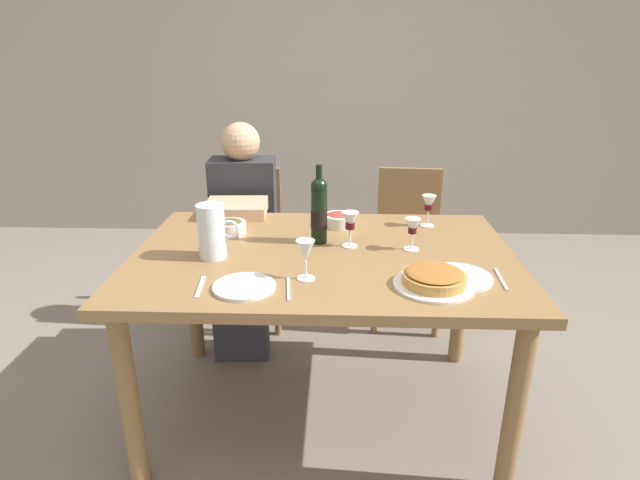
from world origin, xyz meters
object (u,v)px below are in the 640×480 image
Objects in this scene: water_pitcher at (212,235)px; dinner_plate_right_setting at (458,277)px; wine_glass_centre at (429,205)px; olive_bowl at (231,227)px; baked_tart at (434,279)px; chair_right at (408,236)px; dining_table at (323,274)px; chair_left at (249,236)px; diner_left at (242,231)px; wine_glass_left_diner at (350,223)px; dinner_plate_left_setting at (244,287)px; wine_glass_spare at (306,252)px; wine_bottle at (319,210)px; salad_bowl at (339,219)px; wine_glass_right_diner at (412,228)px.

water_pitcher is 0.92m from dinner_plate_right_setting.
olive_bowl is at bearing -171.00° from wine_glass_centre.
baked_tart is at bearing -96.94° from wine_glass_centre.
chair_right is at bearing 86.48° from baked_tart.
dining_table is 1.00m from chair_left.
diner_left reaches higher than water_pitcher.
wine_glass_left_diner reaches higher than dinner_plate_left_setting.
wine_glass_centre reaches higher than baked_tart.
wine_glass_centre is at bearing 48.46° from wine_glass_spare.
diner_left is (-0.42, 0.52, -0.28)m from wine_bottle.
wine_glass_spare is 1.31m from chair_right.
salad_bowl is 0.48m from olive_bowl.
diner_left is (-0.02, 0.70, -0.24)m from water_pitcher.
baked_tart is 0.69m from salad_bowl.
dining_table is 4.60× the size of wine_bottle.
wine_bottle reaches higher than wine_glass_centre.
dining_table is 1.03m from chair_right.
diner_left is at bearing 128.96° from wine_bottle.
wine_glass_spare is (-0.40, -0.29, 0.01)m from wine_glass_right_diner.
wine_glass_right_diner reaches higher than dinner_plate_left_setting.
water_pitcher is 0.89× the size of dinner_plate_right_setting.
wine_glass_centre reaches higher than chair_left.
salad_bowl is 0.96× the size of wine_glass_left_diner.
dining_table is 0.54m from dinner_plate_right_setting.
dining_table is at bearing -172.53° from wine_glass_right_diner.
wine_glass_right_diner is 1.21m from chair_left.
dinner_plate_left_setting is (-0.26, -0.33, 0.10)m from dining_table.
salad_bowl is (-0.33, 0.61, 0.00)m from baked_tart.
diner_left is at bearing 136.94° from dinner_plate_right_setting.
water_pitcher reaches higher than dinner_plate_right_setting.
chair_right is at bearing 67.09° from wine_glass_left_diner.
wine_glass_spare is at bearing 71.09° from chair_right.
diner_left is at bearing 94.85° from olive_bowl.
olive_bowl is at bearing 168.61° from wine_glass_right_diner.
dinner_plate_right_setting is at bearing 127.40° from chair_left.
dinner_plate_left_setting is 0.89× the size of dinner_plate_right_setting.
chair_left reaches higher than salad_bowl.
wine_bottle is 0.41m from olive_bowl.
wine_glass_centre is 0.98m from dinner_plate_left_setting.
dinner_plate_right_setting is 0.28× the size of chair_left.
wine_bottle is (-0.02, 0.11, 0.23)m from dining_table.
baked_tart is at bearing 128.94° from diner_left.
baked_tart reaches higher than dining_table.
baked_tart is 1.93× the size of wine_glass_centre.
diner_left reaches higher than chair_left.
salad_bowl is at bearing 130.04° from chair_left.
dining_table is 10.29× the size of wine_glass_left_diner.
wine_glass_centre reaches higher than salad_bowl.
baked_tart is 0.93m from olive_bowl.
diner_left is (-0.19, 0.96, -0.15)m from dinner_plate_left_setting.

